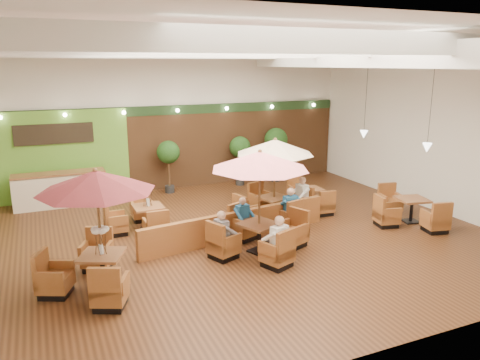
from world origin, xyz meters
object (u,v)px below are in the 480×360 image
table_4 (404,212)px  diner_2 (223,230)px  topiary_1 (240,149)px  diner_0 (277,236)px  table_0 (94,204)px  diner_4 (301,193)px  diner_1 (243,214)px  service_counter (60,190)px  table_3 (140,217)px  table_5 (310,198)px  booth_divider (238,225)px  table_2 (275,164)px  topiary_0 (168,154)px  topiary_2 (276,142)px  diner_3 (289,204)px  table_1 (260,183)px

table_4 → diner_2: diner_2 is taller
topiary_1 → diner_0: 7.95m
table_0 → diner_4: table_0 is taller
table_4 → diner_1: 5.12m
service_counter → diner_1: bearing=-50.3°
table_4 → diner_0: (-5.05, -1.25, 0.42)m
table_4 → diner_1: bearing=-175.9°
table_4 → topiary_1: size_ratio=1.35×
table_0 → diner_0: bearing=16.1°
table_3 → table_5: size_ratio=1.08×
booth_divider → table_4: 5.25m
table_4 → topiary_1: bearing=125.7°
topiary_1 → diner_0: bearing=-107.1°
table_2 → diner_2: table_2 is taller
topiary_0 → topiary_1: size_ratio=1.01×
topiary_1 → topiary_2: 1.62m
table_2 → table_4: bearing=-42.3°
diner_3 → diner_4: (0.95, 0.95, 0.00)m
table_3 → table_5: bearing=0.0°
table_1 → table_5: (3.27, 2.81, -1.52)m
table_1 → diner_1: 1.48m
diner_1 → table_3: bearing=-48.4°
diner_1 → topiary_2: bearing=-137.9°
diner_3 → topiary_0: bearing=105.6°
table_1 → topiary_0: bearing=73.5°
booth_divider → table_1: 1.79m
table_2 → topiary_0: 4.93m
service_counter → table_3: bearing=-61.2°
table_3 → table_5: (5.76, 0.03, -0.12)m
topiary_1 → topiary_2: topiary_2 is taller
booth_divider → diner_3: diner_3 is taller
table_3 → topiary_2: topiary_2 is taller
table_0 → diner_2: (3.05, 0.40, -1.15)m
topiary_2 → table_1: bearing=-120.9°
service_counter → table_2: (6.02, -4.24, 1.19)m
topiary_2 → diner_1: topiary_2 is taller
table_0 → topiary_1: size_ratio=1.42×
service_counter → diner_3: 7.94m
topiary_2 → diner_4: size_ratio=2.67×
booth_divider → diner_0: (0.13, -2.05, 0.37)m
table_4 → diner_2: 6.07m
diner_0 → diner_4: (2.50, 3.13, -0.00)m
topiary_2 → table_4: bearing=-80.0°
table_0 → topiary_2: bearing=65.6°
topiary_2 → diner_1: size_ratio=3.00×
diner_1 → service_counter: bearing=-63.0°
table_3 → topiary_2: size_ratio=1.12×
table_3 → topiary_0: size_ratio=1.25×
booth_divider → diner_3: size_ratio=7.11×
topiary_1 → diner_2: topiary_1 is taller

